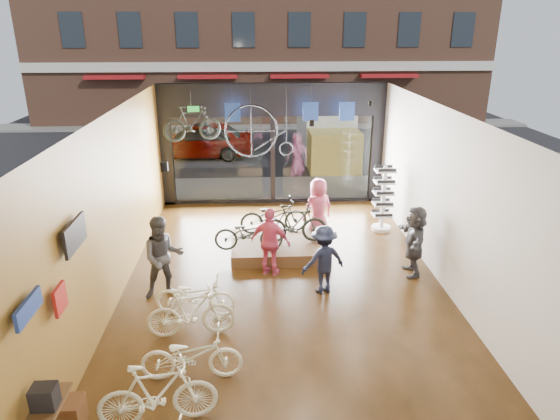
{
  "coord_description": "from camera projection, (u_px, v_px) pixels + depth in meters",
  "views": [
    {
      "loc": [
        -0.63,
        -9.42,
        5.42
      ],
      "look_at": [
        -0.03,
        1.4,
        1.4
      ],
      "focal_mm": 32.0,
      "sensor_mm": 36.0,
      "label": 1
    }
  ],
  "objects": [
    {
      "name": "ground_plane",
      "position": [
        285.0,
        294.0,
        10.74
      ],
      "size": [
        7.0,
        12.0,
        0.04
      ],
      "primitive_type": "cube",
      "color": "black",
      "rests_on": "ground"
    },
    {
      "name": "ceiling",
      "position": [
        285.0,
        116.0,
        9.41
      ],
      "size": [
        7.0,
        12.0,
        0.04
      ],
      "primitive_type": "cube",
      "color": "black",
      "rests_on": "ground"
    },
    {
      "name": "wall_left",
      "position": [
        108.0,
        214.0,
        9.89
      ],
      "size": [
        0.04,
        12.0,
        3.8
      ],
      "primitive_type": "cube",
      "color": "brown",
      "rests_on": "ground"
    },
    {
      "name": "wall_right",
      "position": [
        456.0,
        208.0,
        10.26
      ],
      "size": [
        0.04,
        12.0,
        3.8
      ],
      "primitive_type": "cube",
      "color": "beige",
      "rests_on": "ground"
    },
    {
      "name": "storefront",
      "position": [
        273.0,
        145.0,
        15.69
      ],
      "size": [
        7.0,
        0.26,
        3.8
      ],
      "primitive_type": null,
      "color": "black",
      "rests_on": "ground"
    },
    {
      "name": "exit_sign",
      "position": [
        193.0,
        109.0,
        15.06
      ],
      "size": [
        0.35,
        0.06,
        0.18
      ],
      "primitive_type": "cube",
      "color": "#198C26",
      "rests_on": "storefront"
    },
    {
      "name": "street_road",
      "position": [
        265.0,
        142.0,
        24.78
      ],
      "size": [
        30.0,
        18.0,
        0.02
      ],
      "primitive_type": "cube",
      "color": "black",
      "rests_on": "ground"
    },
    {
      "name": "sidewalk_near",
      "position": [
        272.0,
        189.0,
        17.46
      ],
      "size": [
        30.0,
        2.4,
        0.12
      ],
      "primitive_type": "cube",
      "color": "slate",
      "rests_on": "ground"
    },
    {
      "name": "sidewalk_far",
      "position": [
        263.0,
        125.0,
        28.5
      ],
      "size": [
        30.0,
        2.0,
        0.12
      ],
      "primitive_type": "cube",
      "color": "slate",
      "rests_on": "ground"
    },
    {
      "name": "street_car",
      "position": [
        200.0,
        140.0,
        21.55
      ],
      "size": [
        4.61,
        1.85,
        1.57
      ],
      "primitive_type": "imported",
      "rotation": [
        0.0,
        0.0,
        -1.57
      ],
      "color": "gray",
      "rests_on": "street_road"
    },
    {
      "name": "box_truck",
      "position": [
        328.0,
        134.0,
        20.75
      ],
      "size": [
        2.03,
        6.08,
        2.4
      ],
      "primitive_type": null,
      "color": "silver",
      "rests_on": "street_road"
    },
    {
      "name": "floor_bike_1",
      "position": [
        157.0,
        394.0,
        7.07
      ],
      "size": [
        1.76,
        0.73,
        1.03
      ],
      "primitive_type": "imported",
      "rotation": [
        0.0,
        0.0,
        1.72
      ],
      "color": "#EDEBC6",
      "rests_on": "ground_plane"
    },
    {
      "name": "floor_bike_2",
      "position": [
        191.0,
        355.0,
        8.03
      ],
      "size": [
        1.65,
        0.6,
        0.86
      ],
      "primitive_type": "imported",
      "rotation": [
        0.0,
        0.0,
        1.59
      ],
      "color": "#EDEBC6",
      "rests_on": "ground_plane"
    },
    {
      "name": "floor_bike_3",
      "position": [
        191.0,
        312.0,
        9.13
      ],
      "size": [
        1.66,
        0.61,
        0.97
      ],
      "primitive_type": "imported",
      "rotation": [
        0.0,
        0.0,
        1.67
      ],
      "color": "#EDEBC6",
      "rests_on": "ground_plane"
    },
    {
      "name": "floor_bike_4",
      "position": [
        195.0,
        296.0,
        9.82
      ],
      "size": [
        1.66,
        0.76,
        0.84
      ],
      "primitive_type": "imported",
      "rotation": [
        0.0,
        0.0,
        1.44
      ],
      "color": "#EDEBC6",
      "rests_on": "ground_plane"
    },
    {
      "name": "display_platform",
      "position": [
        280.0,
        247.0,
        12.65
      ],
      "size": [
        2.4,
        1.8,
        0.3
      ],
      "primitive_type": "cube",
      "color": "#54341D",
      "rests_on": "ground_plane"
    },
    {
      "name": "display_bike_left",
      "position": [
        249.0,
        233.0,
        11.98
      ],
      "size": [
        1.67,
        0.62,
        0.87
      ],
      "primitive_type": "imported",
      "rotation": [
        0.0,
        0.0,
        1.54
      ],
      "color": "black",
      "rests_on": "display_platform"
    },
    {
      "name": "display_bike_mid",
      "position": [
        294.0,
        224.0,
        12.39
      ],
      "size": [
        1.65,
        0.48,
        0.99
      ],
      "primitive_type": "imported",
      "rotation": [
        0.0,
        0.0,
        1.58
      ],
      "color": "black",
      "rests_on": "display_platform"
    },
    {
      "name": "display_bike_right",
      "position": [
        274.0,
        216.0,
        13.0
      ],
      "size": [
        1.81,
        0.78,
        0.92
      ],
      "primitive_type": "imported",
      "rotation": [
        0.0,
        0.0,
        1.67
      ],
      "color": "black",
      "rests_on": "display_platform"
    },
    {
      "name": "customer_1",
      "position": [
        163.0,
        257.0,
        10.37
      ],
      "size": [
        1.02,
        0.89,
        1.79
      ],
      "primitive_type": "imported",
      "rotation": [
        0.0,
        0.0,
        0.28
      ],
      "color": "#3F3F44",
      "rests_on": "ground_plane"
    },
    {
      "name": "customer_2",
      "position": [
        271.0,
        242.0,
        11.3
      ],
      "size": [
        1.03,
        0.76,
        1.62
      ],
      "primitive_type": "imported",
      "rotation": [
        0.0,
        0.0,
        2.71
      ],
      "color": "#CC4C72",
      "rests_on": "ground_plane"
    },
    {
      "name": "customer_3",
      "position": [
        324.0,
        260.0,
        10.56
      ],
      "size": [
        1.12,
        0.87,
        1.53
      ],
      "primitive_type": "imported",
      "rotation": [
        0.0,
        0.0,
        3.49
      ],
      "color": "#161C33",
      "rests_on": "ground_plane"
    },
    {
      "name": "customer_4",
      "position": [
        318.0,
        209.0,
        13.25
      ],
      "size": [
        0.96,
        0.81,
        1.68
      ],
      "primitive_type": "imported",
      "rotation": [
        0.0,
        0.0,
        3.53
      ],
      "color": "#CC4C72",
      "rests_on": "ground_plane"
    },
    {
      "name": "customer_5",
      "position": [
        414.0,
        241.0,
        11.34
      ],
      "size": [
        0.63,
        1.57,
        1.65
      ],
      "primitive_type": "imported",
      "rotation": [
        0.0,
        0.0,
        4.62
      ],
      "color": "#3F3F44",
      "rests_on": "ground_plane"
    },
    {
      "name": "sunglasses_rack",
      "position": [
        383.0,
        199.0,
        13.79
      ],
      "size": [
        0.6,
        0.52,
        1.85
      ],
      "primitive_type": null,
      "rotation": [
        0.0,
        0.0,
        -0.13
      ],
      "color": "white",
      "rests_on": "ground_plane"
    },
    {
      "name": "wall_merch",
      "position": [
        56.0,
        346.0,
        6.83
      ],
      "size": [
        0.4,
        2.4,
        2.6
      ],
      "primitive_type": null,
      "color": "navy",
      "rests_on": "wall_left"
    },
    {
      "name": "penny_farthing",
      "position": [
        262.0,
        133.0,
        14.45
      ],
      "size": [
        1.94,
        0.06,
        1.55
      ],
      "primitive_type": null,
      "color": "black",
      "rests_on": "ceiling"
    },
    {
      "name": "hung_bike",
      "position": [
        192.0,
        123.0,
        13.53
      ],
      "size": [
        1.64,
        0.86,
        0.95
      ],
      "primitive_type": "imported",
      "rotation": [
        0.0,
        0.0,
        1.85
      ],
      "color": "black",
      "rests_on": "ceiling"
    },
    {
      "name": "jersey_left",
      "position": [
        233.0,
        112.0,
        14.48
      ],
      "size": [
        0.45,
        0.03,
        0.55
      ],
      "primitive_type": "cube",
      "color": "#1E3F99",
      "rests_on": "ceiling"
    },
    {
      "name": "jersey_mid",
      "position": [
        311.0,
        112.0,
        14.6
      ],
      "size": [
        0.45,
        0.03,
        0.55
      ],
      "primitive_type": "cube",
      "color": "#1E3F99",
      "rests_on": "ceiling"
    },
    {
      "name": "jersey_right",
      "position": [
        347.0,
        111.0,
        14.66
      ],
      "size": [
        0.45,
        0.03,
        0.55
      ],
      "primitive_type": "cube",
      "color": "#1E3F99",
      "rests_on": "ceiling"
    }
  ]
}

